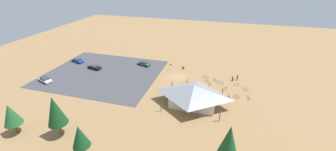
{
  "coord_description": "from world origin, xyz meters",
  "views": [
    {
      "loc": [
        -12.83,
        56.75,
        29.64
      ],
      "look_at": [
        2.6,
        2.31,
        1.2
      ],
      "focal_mm": 22.79,
      "sensor_mm": 36.0,
      "label": 1
    }
  ],
  "objects_px": {
    "pine_east": "(229,141)",
    "bicycle_teal_near_sign": "(221,83)",
    "bicycle_red_by_bin": "(215,80)",
    "visitor_at_bikes": "(233,78)",
    "bicycle_blue_yard_left": "(182,85)",
    "bicycle_yellow_lone_east": "(188,81)",
    "bicycle_white_yard_front": "(206,77)",
    "car_green_inner_stall": "(144,63)",
    "bicycle_red_edge_south": "(245,89)",
    "pine_mideast": "(55,111)",
    "car_white_by_curb": "(45,79)",
    "car_blue_second_row": "(78,60)",
    "pine_far_east": "(80,136)",
    "bicycle_black_yard_center": "(210,85)",
    "bicycle_orange_lone_west": "(226,88)",
    "pine_west": "(11,115)",
    "visitor_near_lot": "(237,77)",
    "visitor_crossing_yard": "(229,96)",
    "lot_sign": "(171,66)",
    "car_black_end_stall": "(94,67)",
    "bike_pavilion": "(194,93)",
    "bicycle_silver_near_porch": "(236,84)",
    "trash_bin": "(183,68)",
    "bicycle_purple_edge_north": "(207,81)",
    "bicycle_green_trailside": "(236,96)",
    "bicycle_orange_front_row": "(248,98)"
  },
  "relations": [
    {
      "from": "bicycle_white_yard_front",
      "to": "visitor_at_bikes",
      "type": "height_order",
      "value": "visitor_at_bikes"
    },
    {
      "from": "bicycle_orange_lone_west",
      "to": "car_blue_second_row",
      "type": "height_order",
      "value": "car_blue_second_row"
    },
    {
      "from": "pine_far_east",
      "to": "bicycle_black_yard_center",
      "type": "height_order",
      "value": "pine_far_east"
    },
    {
      "from": "car_green_inner_stall",
      "to": "car_black_end_stall",
      "type": "distance_m",
      "value": 16.28
    },
    {
      "from": "bicycle_orange_lone_west",
      "to": "visitor_near_lot",
      "type": "relative_size",
      "value": 0.81
    },
    {
      "from": "lot_sign",
      "to": "visitor_at_bikes",
      "type": "height_order",
      "value": "lot_sign"
    },
    {
      "from": "trash_bin",
      "to": "car_green_inner_stall",
      "type": "bearing_deg",
      "value": 3.8
    },
    {
      "from": "pine_east",
      "to": "bicycle_red_edge_south",
      "type": "distance_m",
      "value": 28.36
    },
    {
      "from": "bicycle_white_yard_front",
      "to": "car_green_inner_stall",
      "type": "distance_m",
      "value": 21.75
    },
    {
      "from": "pine_mideast",
      "to": "car_white_by_curb",
      "type": "distance_m",
      "value": 26.96
    },
    {
      "from": "pine_mideast",
      "to": "bicycle_purple_edge_north",
      "type": "relative_size",
      "value": 6.28
    },
    {
      "from": "bicycle_red_edge_south",
      "to": "car_blue_second_row",
      "type": "distance_m",
      "value": 56.39
    },
    {
      "from": "bicycle_blue_yard_left",
      "to": "visitor_at_bikes",
      "type": "distance_m",
      "value": 15.38
    },
    {
      "from": "bicycle_green_trailside",
      "to": "car_white_by_curb",
      "type": "xyz_separation_m",
      "value": [
        53.79,
        6.27,
        0.37
      ]
    },
    {
      "from": "bicycle_red_edge_south",
      "to": "bicycle_silver_near_porch",
      "type": "xyz_separation_m",
      "value": [
        2.37,
        -1.9,
        0.03
      ]
    },
    {
      "from": "bicycle_white_yard_front",
      "to": "bicycle_yellow_lone_east",
      "type": "relative_size",
      "value": 0.92
    },
    {
      "from": "lot_sign",
      "to": "car_white_by_curb",
      "type": "bearing_deg",
      "value": 28.15
    },
    {
      "from": "car_black_end_stall",
      "to": "bicycle_black_yard_center",
      "type": "bearing_deg",
      "value": 178.34
    },
    {
      "from": "bicycle_orange_lone_west",
      "to": "car_green_inner_stall",
      "type": "xyz_separation_m",
      "value": [
        27.53,
        -9.1,
        0.37
      ]
    },
    {
      "from": "pine_west",
      "to": "bicycle_red_edge_south",
      "type": "height_order",
      "value": "pine_west"
    },
    {
      "from": "bicycle_teal_near_sign",
      "to": "car_green_inner_stall",
      "type": "relative_size",
      "value": 0.35
    },
    {
      "from": "car_green_inner_stall",
      "to": "bike_pavilion",
      "type": "bearing_deg",
      "value": 137.64
    },
    {
      "from": "bike_pavilion",
      "to": "pine_west",
      "type": "distance_m",
      "value": 37.97
    },
    {
      "from": "bike_pavilion",
      "to": "pine_west",
      "type": "relative_size",
      "value": 2.06
    },
    {
      "from": "bicycle_orange_front_row",
      "to": "car_green_inner_stall",
      "type": "xyz_separation_m",
      "value": [
        33.24,
        -12.28,
        0.37
      ]
    },
    {
      "from": "car_blue_second_row",
      "to": "visitor_crossing_yard",
      "type": "distance_m",
      "value": 52.9
    },
    {
      "from": "lot_sign",
      "to": "bicycle_red_by_bin",
      "type": "bearing_deg",
      "value": 164.49
    },
    {
      "from": "pine_mideast",
      "to": "bicycle_red_by_bin",
      "type": "distance_m",
      "value": 41.94
    },
    {
      "from": "bicycle_purple_edge_north",
      "to": "bicycle_red_by_bin",
      "type": "bearing_deg",
      "value": -158.36
    },
    {
      "from": "bicycle_orange_lone_west",
      "to": "bicycle_blue_yard_left",
      "type": "xyz_separation_m",
      "value": [
        11.91,
        1.29,
        -0.02
      ]
    },
    {
      "from": "bicycle_red_by_bin",
      "to": "bicycle_white_yard_front",
      "type": "bearing_deg",
      "value": -27.45
    },
    {
      "from": "bicycle_orange_lone_west",
      "to": "bicycle_red_by_bin",
      "type": "height_order",
      "value": "bicycle_red_by_bin"
    },
    {
      "from": "pine_mideast",
      "to": "pine_far_east",
      "type": "distance_m",
      "value": 8.88
    },
    {
      "from": "car_black_end_stall",
      "to": "pine_east",
      "type": "bearing_deg",
      "value": 146.59
    },
    {
      "from": "bicycle_red_by_bin",
      "to": "visitor_at_bikes",
      "type": "bearing_deg",
      "value": -159.95
    },
    {
      "from": "bike_pavilion",
      "to": "pine_east",
      "type": "xyz_separation_m",
      "value": [
        -8.26,
        17.13,
        2.83
      ]
    },
    {
      "from": "bicycle_green_trailside",
      "to": "car_blue_second_row",
      "type": "relative_size",
      "value": 0.29
    },
    {
      "from": "car_white_by_curb",
      "to": "visitor_near_lot",
      "type": "bearing_deg",
      "value": -163.09
    },
    {
      "from": "trash_bin",
      "to": "bicycle_blue_yard_left",
      "type": "xyz_separation_m",
      "value": [
        -2.07,
        11.29,
        -0.1
      ]
    },
    {
      "from": "pine_far_east",
      "to": "bicycle_red_by_bin",
      "type": "height_order",
      "value": "pine_far_east"
    },
    {
      "from": "lot_sign",
      "to": "car_blue_second_row",
      "type": "height_order",
      "value": "lot_sign"
    },
    {
      "from": "bicycle_yellow_lone_east",
      "to": "bicycle_teal_near_sign",
      "type": "bearing_deg",
      "value": -170.71
    },
    {
      "from": "bicycle_white_yard_front",
      "to": "bicycle_silver_near_porch",
      "type": "xyz_separation_m",
      "value": [
        -8.86,
        2.5,
        0.04
      ]
    },
    {
      "from": "car_blue_second_row",
      "to": "pine_mideast",
      "type": "bearing_deg",
      "value": 121.96
    },
    {
      "from": "bicycle_black_yard_center",
      "to": "bicycle_red_by_bin",
      "type": "relative_size",
      "value": 1.16
    },
    {
      "from": "pine_mideast",
      "to": "car_black_end_stall",
      "type": "height_order",
      "value": "pine_mideast"
    },
    {
      "from": "bicycle_silver_near_porch",
      "to": "bicycle_teal_near_sign",
      "type": "height_order",
      "value": "bicycle_silver_near_porch"
    },
    {
      "from": "bicycle_red_edge_south",
      "to": "trash_bin",
      "type": "bearing_deg",
      "value": -24.84
    },
    {
      "from": "pine_east",
      "to": "bicycle_teal_near_sign",
      "type": "xyz_separation_m",
      "value": [
        2.35,
        -29.3,
        -5.45
      ]
    },
    {
      "from": "bicycle_white_yard_front",
      "to": "bicycle_orange_lone_west",
      "type": "bearing_deg",
      "value": 137.59
    }
  ]
}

